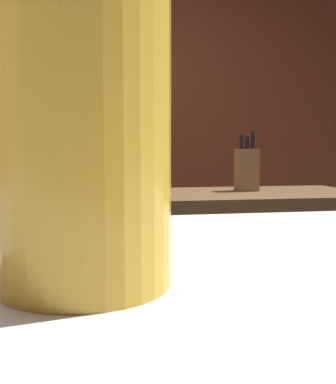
% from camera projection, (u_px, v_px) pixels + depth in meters
% --- Properties ---
extents(wall_back, '(5.20, 0.10, 2.70)m').
position_uv_depth(wall_back, '(68.00, 114.00, 3.29)').
color(wall_back, brown).
rests_on(wall_back, ground).
extents(prep_counter, '(2.10, 0.60, 0.89)m').
position_uv_depth(prep_counter, '(139.00, 292.00, 2.03)').
color(prep_counter, brown).
rests_on(prep_counter, ground).
extents(back_shelf, '(0.87, 0.36, 1.05)m').
position_uv_depth(back_shelf, '(42.00, 232.00, 3.06)').
color(back_shelf, '#3A363F').
rests_on(back_shelf, ground).
extents(bartender, '(0.48, 0.55, 1.67)m').
position_uv_depth(bartender, '(66.00, 187.00, 1.48)').
color(bartender, '#363630').
rests_on(bartender, ground).
extents(knife_block, '(0.10, 0.08, 0.28)m').
position_uv_depth(knife_block, '(247.00, 169.00, 2.13)').
color(knife_block, brown).
rests_on(knife_block, prep_counter).
extents(mixing_bowl, '(0.18, 0.18, 0.05)m').
position_uv_depth(mixing_bowl, '(13.00, 189.00, 1.95)').
color(mixing_bowl, beige).
rests_on(mixing_bowl, prep_counter).
extents(chefs_knife, '(0.24, 0.07, 0.01)m').
position_uv_depth(chefs_knife, '(136.00, 194.00, 1.94)').
color(chefs_knife, silver).
rests_on(chefs_knife, prep_counter).
extents(pint_glass_near, '(0.08, 0.08, 0.15)m').
position_uv_depth(pint_glass_near, '(83.00, 122.00, 0.21)').
color(pint_glass_near, gold).
rests_on(pint_glass_near, bar_counter).
extents(bottle_hot_sauce, '(0.07, 0.07, 0.22)m').
position_uv_depth(bottle_hot_sauce, '(59.00, 142.00, 2.93)').
color(bottle_hot_sauce, '#395FA0').
rests_on(bottle_hot_sauce, back_shelf).
extents(bottle_soy, '(0.07, 0.07, 0.21)m').
position_uv_depth(bottle_soy, '(86.00, 143.00, 3.14)').
color(bottle_soy, '#3261A0').
rests_on(bottle_soy, back_shelf).
extents(bottle_olive_oil, '(0.05, 0.05, 0.26)m').
position_uv_depth(bottle_olive_oil, '(76.00, 140.00, 3.06)').
color(bottle_olive_oil, '#315190').
rests_on(bottle_olive_oil, back_shelf).
extents(bottle_vinegar, '(0.06, 0.06, 0.22)m').
position_uv_depth(bottle_vinegar, '(17.00, 142.00, 2.89)').
color(bottle_vinegar, red).
rests_on(bottle_vinegar, back_shelf).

